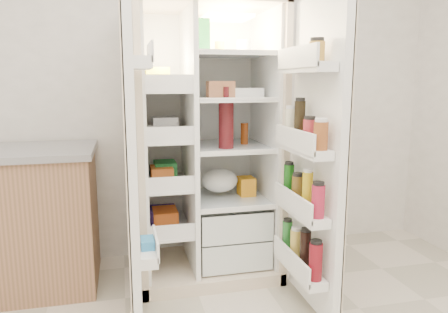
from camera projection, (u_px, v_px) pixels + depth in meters
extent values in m
cube|color=white|center=(179.00, 76.00, 3.10)|extent=(4.00, 0.02, 2.70)
cube|color=beige|center=(197.00, 137.00, 3.14)|extent=(0.92, 0.04, 1.80)
cube|color=beige|center=(138.00, 146.00, 2.72)|extent=(0.04, 0.70, 1.80)
cube|color=beige|center=(268.00, 142.00, 2.93)|extent=(0.04, 0.70, 1.80)
cube|color=beige|center=(204.00, 6.00, 2.67)|extent=(0.92, 0.70, 0.04)
cube|color=beige|center=(206.00, 265.00, 2.97)|extent=(0.92, 0.70, 0.08)
cube|color=white|center=(198.00, 135.00, 3.11)|extent=(0.84, 0.02, 1.68)
cube|color=white|center=(143.00, 143.00, 2.73)|extent=(0.02, 0.62, 1.68)
cube|color=white|center=(264.00, 139.00, 2.92)|extent=(0.02, 0.62, 1.68)
cube|color=white|center=(189.00, 141.00, 2.79)|extent=(0.03, 0.62, 1.68)
cube|color=white|center=(229.00, 244.00, 2.97)|extent=(0.47, 0.52, 0.19)
cube|color=white|center=(229.00, 217.00, 2.93)|extent=(0.47, 0.52, 0.19)
cube|color=#FFD18C|center=(226.00, 18.00, 2.76)|extent=(0.30, 0.30, 0.02)
cube|color=white|center=(168.00, 226.00, 2.86)|extent=(0.28, 0.58, 0.02)
cube|color=white|center=(167.00, 182.00, 2.81)|extent=(0.28, 0.58, 0.02)
cube|color=white|center=(165.00, 138.00, 2.75)|extent=(0.28, 0.58, 0.02)
cube|color=white|center=(164.00, 91.00, 2.70)|extent=(0.28, 0.58, 0.02)
cube|color=white|center=(228.00, 197.00, 2.93)|extent=(0.49, 0.58, 0.01)
cube|color=white|center=(228.00, 146.00, 2.86)|extent=(0.49, 0.58, 0.01)
cube|color=white|center=(228.00, 98.00, 2.81)|extent=(0.49, 0.58, 0.02)
cube|color=white|center=(228.00, 55.00, 2.76)|extent=(0.49, 0.58, 0.02)
cube|color=orange|center=(167.00, 217.00, 2.85)|extent=(0.16, 0.20, 0.10)
cube|color=#24873D|center=(166.00, 172.00, 2.79)|extent=(0.14, 0.18, 0.12)
cube|color=white|center=(165.00, 131.00, 2.75)|extent=(0.20, 0.22, 0.07)
cube|color=gold|center=(164.00, 78.00, 2.69)|extent=(0.15, 0.16, 0.14)
cube|color=#472F8F|center=(167.00, 218.00, 2.85)|extent=(0.18, 0.20, 0.09)
cube|color=orange|center=(166.00, 174.00, 2.80)|extent=(0.14, 0.18, 0.10)
cube|color=white|center=(165.00, 127.00, 2.74)|extent=(0.16, 0.16, 0.12)
sphere|color=orange|center=(214.00, 259.00, 2.87)|extent=(0.07, 0.07, 0.07)
sphere|color=orange|center=(225.00, 255.00, 2.93)|extent=(0.07, 0.07, 0.07)
sphere|color=orange|center=(241.00, 256.00, 2.92)|extent=(0.07, 0.07, 0.07)
sphere|color=orange|center=(216.00, 250.00, 3.02)|extent=(0.07, 0.07, 0.07)
sphere|color=orange|center=(231.00, 250.00, 3.02)|extent=(0.07, 0.07, 0.07)
sphere|color=orange|center=(246.00, 251.00, 3.01)|extent=(0.07, 0.07, 0.07)
ellipsoid|color=#356923|center=(228.00, 214.00, 2.95)|extent=(0.26, 0.24, 0.11)
cylinder|color=#4A0F14|center=(226.00, 125.00, 2.69)|extent=(0.10, 0.10, 0.30)
cylinder|color=maroon|center=(244.00, 134.00, 2.89)|extent=(0.05, 0.05, 0.14)
cube|color=#238238|center=(204.00, 36.00, 2.60)|extent=(0.07, 0.07, 0.20)
cylinder|color=silver|center=(244.00, 47.00, 2.78)|extent=(0.10, 0.10, 0.09)
cylinder|color=#A28725|center=(219.00, 48.00, 2.79)|extent=(0.06, 0.06, 0.08)
cube|color=white|center=(244.00, 93.00, 2.76)|extent=(0.24, 0.10, 0.06)
cube|color=#AC6B45|center=(221.00, 89.00, 2.71)|extent=(0.17, 0.09, 0.10)
ellipsoid|color=silver|center=(220.00, 185.00, 2.91)|extent=(0.25, 0.23, 0.16)
cube|color=#FFA01A|center=(246.00, 186.00, 2.95)|extent=(0.11, 0.13, 0.13)
cube|color=white|center=(131.00, 162.00, 2.18)|extent=(0.05, 0.40, 1.72)
cube|color=beige|center=(126.00, 162.00, 2.18)|extent=(0.01, 0.40, 1.72)
cube|color=white|center=(148.00, 253.00, 2.29)|extent=(0.09, 0.32, 0.06)
cube|color=white|center=(141.00, 63.00, 2.11)|extent=(0.09, 0.32, 0.06)
cube|color=#338CCC|center=(148.00, 247.00, 2.28)|extent=(0.07, 0.12, 0.10)
cube|color=white|center=(317.00, 157.00, 2.33)|extent=(0.05, 0.58, 1.72)
cube|color=beige|center=(321.00, 157.00, 2.33)|extent=(0.01, 0.58, 1.72)
cube|color=white|center=(299.00, 268.00, 2.42)|extent=(0.11, 0.50, 0.05)
cube|color=white|center=(301.00, 211.00, 2.36)|extent=(0.11, 0.50, 0.05)
cube|color=white|center=(303.00, 149.00, 2.30)|extent=(0.11, 0.50, 0.05)
cube|color=white|center=(306.00, 68.00, 2.22)|extent=(0.11, 0.50, 0.05)
cylinder|color=maroon|center=(316.00, 262.00, 2.21)|extent=(0.07, 0.07, 0.20)
cylinder|color=black|center=(305.00, 250.00, 2.33)|extent=(0.06, 0.06, 0.22)
cylinder|color=gold|center=(296.00, 245.00, 2.46)|extent=(0.06, 0.06, 0.18)
cylinder|color=#27752D|center=(287.00, 236.00, 2.58)|extent=(0.06, 0.06, 0.19)
cylinder|color=#A41B36|center=(318.00, 201.00, 2.15)|extent=(0.07, 0.07, 0.17)
cylinder|color=gold|center=(307.00, 191.00, 2.27)|extent=(0.06, 0.06, 0.21)
cylinder|color=brown|center=(297.00, 190.00, 2.40)|extent=(0.07, 0.07, 0.16)
cylinder|color=#175B15|center=(289.00, 181.00, 2.52)|extent=(0.06, 0.06, 0.20)
cylinder|color=brown|center=(321.00, 136.00, 2.09)|extent=(0.07, 0.07, 0.14)
cylinder|color=maroon|center=(309.00, 133.00, 2.22)|extent=(0.07, 0.07, 0.14)
cylinder|color=black|center=(300.00, 122.00, 2.33)|extent=(0.06, 0.06, 0.23)
cylinder|color=beige|center=(290.00, 124.00, 2.46)|extent=(0.06, 0.06, 0.18)
cylinder|color=#A27428|center=(317.00, 52.00, 2.10)|extent=(0.08, 0.08, 0.10)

